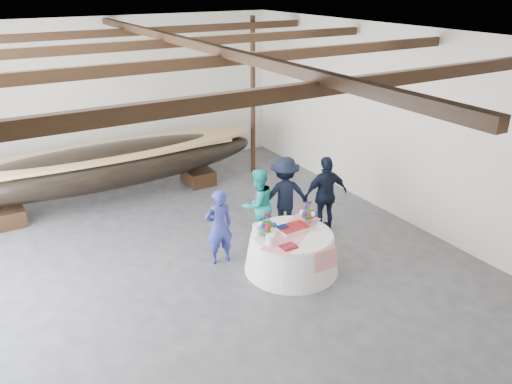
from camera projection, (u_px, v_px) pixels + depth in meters
floor at (207, 263)px, 10.37m from camera, size 10.00×12.00×0.01m
wall_back at (113, 99)px, 14.20m from camera, size 10.00×0.02×4.50m
wall_front at (471, 345)px, 4.74m from camera, size 10.00×0.02×4.50m
wall_right at (394, 124)px, 11.81m from camera, size 0.02×12.00×4.50m
ceiling at (197, 38)px, 8.57m from camera, size 10.00×12.00×0.01m
pavilion_structure at (182, 62)px, 9.34m from camera, size 9.80×11.76×4.50m
longboat_display at (108, 166)px, 12.80m from camera, size 8.31×1.66×1.56m
banquet_table at (292, 251)px, 9.99m from camera, size 1.89×1.89×0.81m
tabletop_items at (286, 224)px, 9.87m from camera, size 1.77×1.39×0.40m
guest_woman_blue at (219, 227)px, 10.11m from camera, size 0.61×0.42×1.62m
guest_woman_teal at (258, 205)px, 11.02m from camera, size 0.89×0.74×1.66m
guest_man_left at (284, 195)px, 11.29m from camera, size 1.32×0.98×1.82m
guest_man_right at (326, 195)px, 11.34m from camera, size 1.13×0.63×1.82m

